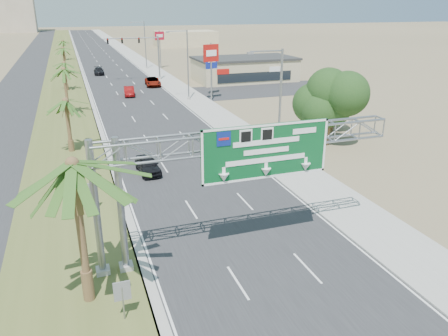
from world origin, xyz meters
TOP-DOWN VIEW (x-y plane):
  - road at (0.00, 110.00)m, footprint 12.00×300.00m
  - sidewalk_right at (8.50, 110.00)m, footprint 4.00×300.00m
  - median_grass at (-10.00, 110.00)m, footprint 7.00×300.00m
  - opposing_road at (-17.00, 110.00)m, footprint 8.00×300.00m
  - sign_gantry at (-1.06, 9.93)m, footprint 16.75×1.24m
  - palm_near at (-9.20, 8.00)m, footprint 5.70×5.70m
  - palm_row_b at (-9.50, 32.00)m, footprint 3.99×3.99m
  - palm_row_c at (-9.50, 48.00)m, footprint 3.99×3.99m
  - palm_row_d at (-9.50, 66.00)m, footprint 3.99×3.99m
  - palm_row_e at (-9.50, 85.00)m, footprint 3.99×3.99m
  - palm_row_f at (-9.50, 110.00)m, footprint 3.99×3.99m
  - streetlight_near at (7.30, 22.00)m, footprint 3.27×0.44m
  - streetlight_mid at (7.30, 52.00)m, footprint 3.27×0.44m
  - streetlight_far at (7.30, 88.00)m, footprint 3.27×0.44m
  - signal_mast at (5.17, 71.97)m, footprint 10.28×0.71m
  - store_building at (22.00, 66.00)m, footprint 18.00×10.00m
  - oak_near at (15.00, 26.00)m, footprint 4.50×4.50m
  - oak_far at (18.00, 30.00)m, footprint 3.50×3.50m
  - median_signback_a at (-7.80, 6.00)m, footprint 0.75×0.08m
  - median_signback_b at (-8.50, 18.00)m, footprint 0.75×0.08m
  - building_distant_right at (30.00, 140.00)m, footprint 20.00×12.00m
  - car_left_lane at (-3.54, 24.06)m, footprint 1.85×4.15m
  - car_mid_lane at (-0.41, 58.17)m, footprint 1.91×4.46m
  - car_right_lane at (4.69, 65.70)m, footprint 2.92×5.52m
  - car_far at (-3.14, 82.60)m, footprint 2.10×4.84m
  - pole_sign_red_near at (10.48, 50.27)m, footprint 2.40×0.87m
  - pole_sign_blue at (11.81, 54.25)m, footprint 1.98×0.97m
  - pole_sign_red_far at (10.61, 87.48)m, footprint 2.17×1.05m

SIDE VIEW (x-z plane):
  - road at x=0.00m, z-range 0.00..0.02m
  - opposing_road at x=-17.00m, z-range 0.00..0.02m
  - sidewalk_right at x=8.50m, z-range 0.00..0.10m
  - median_grass at x=-10.00m, z-range 0.00..0.12m
  - car_far at x=-3.14m, z-range 0.00..1.39m
  - car_left_lane at x=-3.54m, z-range 0.00..1.39m
  - car_mid_lane at x=-0.41m, z-range 0.00..1.43m
  - car_right_lane at x=4.69m, z-range 0.00..1.48m
  - median_signback_a at x=-7.80m, z-range 0.41..2.49m
  - median_signback_b at x=-8.50m, z-range 0.41..2.49m
  - store_building at x=22.00m, z-range 0.00..4.00m
  - building_distant_right at x=30.00m, z-range 0.00..5.00m
  - oak_far at x=18.00m, z-range 1.02..6.62m
  - palm_row_d at x=-9.50m, z-range 1.69..7.14m
  - oak_near at x=15.00m, z-range 1.13..7.93m
  - streetlight_near at x=7.30m, z-range -0.31..9.69m
  - streetlight_mid at x=7.30m, z-range -0.31..9.69m
  - streetlight_far at x=7.30m, z-range -0.31..9.69m
  - palm_row_f at x=-9.50m, z-range 1.83..7.58m
  - signal_mast at x=5.17m, z-range 0.85..8.85m
  - palm_row_b at x=-9.50m, z-range 1.93..7.87m
  - palm_row_e at x=-9.50m, z-range 2.02..8.16m
  - pole_sign_blue at x=11.81m, z-range 1.70..9.03m
  - palm_row_c at x=-9.50m, z-range 2.29..9.04m
  - sign_gantry at x=-1.06m, z-range 2.31..9.81m
  - pole_sign_red_far at x=10.61m, z-range 2.34..10.45m
  - pole_sign_red_near at x=10.48m, z-range 2.31..10.60m
  - palm_near at x=-9.20m, z-range 2.76..11.11m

